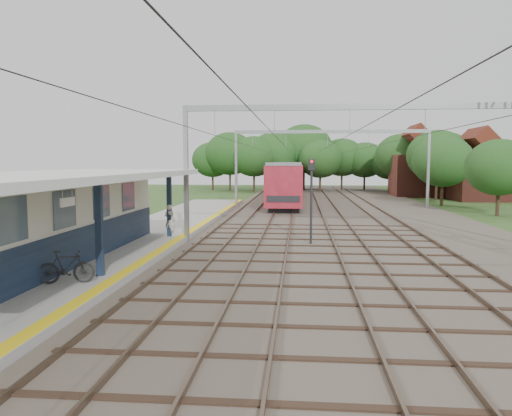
{
  "coord_description": "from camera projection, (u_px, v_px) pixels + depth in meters",
  "views": [
    {
      "loc": [
        0.79,
        -10.01,
        4.17
      ],
      "look_at": [
        -1.65,
        17.61,
        1.6
      ],
      "focal_mm": 35.0,
      "sensor_mm": 36.0,
      "label": 1
    }
  ],
  "objects": [
    {
      "name": "station_building",
      "position": [
        30.0,
        221.0,
        17.92
      ],
      "size": [
        3.41,
        18.0,
        3.4
      ],
      "color": "beige",
      "rests_on": "platform"
    },
    {
      "name": "bicycle",
      "position": [
        66.0,
        267.0,
        15.69
      ],
      "size": [
        1.81,
        0.92,
        1.05
      ],
      "primitive_type": "imported",
      "rotation": [
        0.0,
        0.0,
        1.83
      ],
      "color": "black",
      "rests_on": "platform"
    },
    {
      "name": "house_near",
      "position": [
        487.0,
        173.0,
        53.9
      ],
      "size": [
        7.0,
        6.12,
        7.89
      ],
      "color": "brown",
      "rests_on": "ground"
    },
    {
      "name": "rail_tracks",
      "position": [
        309.0,
        212.0,
        39.99
      ],
      "size": [
        11.8,
        88.0,
        0.15
      ],
      "color": "brown",
      "rests_on": "ballast_bed"
    },
    {
      "name": "ground",
      "position": [
        261.0,
        363.0,
        10.39
      ],
      "size": [
        160.0,
        160.0,
        0.0
      ],
      "primitive_type": "plane",
      "color": "#2D4C1E",
      "rests_on": "ground"
    },
    {
      "name": "ballast_bed",
      "position": [
        340.0,
        214.0,
        39.79
      ],
      "size": [
        18.0,
        90.0,
        0.1
      ],
      "primitive_type": "cube",
      "color": "#473D33",
      "rests_on": "ground"
    },
    {
      "name": "tree_band",
      "position": [
        323.0,
        156.0,
        66.25
      ],
      "size": [
        31.72,
        30.88,
        8.82
      ],
      "color": "#382619",
      "rests_on": "ground"
    },
    {
      "name": "house_far",
      "position": [
        426.0,
        170.0,
        60.26
      ],
      "size": [
        8.0,
        6.12,
        8.66
      ],
      "color": "brown",
      "rests_on": "ground"
    },
    {
      "name": "person",
      "position": [
        170.0,
        220.0,
        25.67
      ],
      "size": [
        0.69,
        0.56,
        1.64
      ],
      "primitive_type": "imported",
      "rotation": [
        0.0,
        0.0,
        2.83
      ],
      "color": "silver",
      "rests_on": "platform"
    },
    {
      "name": "catenary_system",
      "position": [
        338.0,
        143.0,
        34.66
      ],
      "size": [
        17.22,
        88.0,
        7.0
      ],
      "color": "gray",
      "rests_on": "ground"
    },
    {
      "name": "train",
      "position": [
        289.0,
        179.0,
        57.5
      ],
      "size": [
        3.07,
        38.25,
        4.02
      ],
      "color": "black",
      "rests_on": "ballast_bed"
    },
    {
      "name": "signal_post",
      "position": [
        311.0,
        192.0,
        24.63
      ],
      "size": [
        0.32,
        0.28,
        4.3
      ],
      "rotation": [
        0.0,
        0.0,
        -0.19
      ],
      "color": "black",
      "rests_on": "ground"
    },
    {
      "name": "yellow_stripe",
      "position": [
        177.0,
        239.0,
        24.7
      ],
      "size": [
        0.45,
        52.0,
        0.01
      ],
      "primitive_type": "cube",
      "color": "yellow",
      "rests_on": "platform"
    },
    {
      "name": "platform",
      "position": [
        133.0,
        242.0,
        24.91
      ],
      "size": [
        5.0,
        52.0,
        0.35
      ],
      "primitive_type": "cube",
      "color": "gray",
      "rests_on": "ground"
    },
    {
      "name": "canopy",
      "position": [
        44.0,
        178.0,
        16.68
      ],
      "size": [
        6.4,
        20.0,
        3.44
      ],
      "color": "#111E35",
      "rests_on": "platform"
    }
  ]
}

